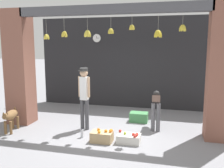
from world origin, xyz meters
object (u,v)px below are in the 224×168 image
Objects in this scene: dog at (11,116)px; wall_clock at (97,38)px; produce_box_green at (139,117)px; fruit_crate_oranges at (102,137)px; fruit_crate_apples at (129,138)px; water_bottle at (82,133)px; worker_stooping at (156,106)px; shopkeeper at (84,93)px.

dog is 2.71× the size of wall_clock.
produce_box_green is (3.27, 1.76, -0.29)m from dog.
fruit_crate_oranges is 4.49m from wall_clock.
fruit_crate_apples reaches higher than water_bottle.
dog is 4.31m from wall_clock.
worker_stooping is at bearing 32.80° from water_bottle.
fruit_crate_apples is 2.31× the size of water_bottle.
fruit_crate_oranges is at bearing -171.81° from fruit_crate_apples.
fruit_crate_oranges is 1.95m from produce_box_green.
worker_stooping is 3.15× the size of wall_clock.
dog is at bearing -179.76° from fruit_crate_apples.
worker_stooping is (1.94, 0.52, -0.36)m from shopkeeper.
wall_clock is (-1.23, 3.54, 2.47)m from fruit_crate_oranges.
fruit_crate_oranges is (2.62, -0.08, -0.30)m from dog.
worker_stooping is 0.94m from produce_box_green.
worker_stooping is at bearing -44.67° from produce_box_green.
produce_box_green is at bearing 105.53° from dog.
shopkeeper is at bearing -168.22° from worker_stooping.
worker_stooping is 1.43m from fruit_crate_apples.
water_bottle is at bearing 79.01° from dog.
dog is 3.63× the size of water_bottle.
fruit_crate_oranges is 0.66m from fruit_crate_apples.
worker_stooping reaches higher than produce_box_green.
worker_stooping reaches higher than water_bottle.
shopkeeper is at bearing 154.11° from fruit_crate_apples.
water_bottle is at bearing -125.93° from produce_box_green.
wall_clock reaches higher than worker_stooping.
water_bottle is 4.26m from wall_clock.
fruit_crate_apples is at bearing 158.71° from shopkeeper.
dog is at bearing 178.23° from fruit_crate_oranges.
produce_box_green is 2.10m from water_bottle.
wall_clock is at bearing 109.24° from fruit_crate_oranges.
produce_box_green is at bearing 90.24° from fruit_crate_apples.
water_bottle is (0.15, -0.63, -0.93)m from shopkeeper.
dog is at bearing -151.70° from produce_box_green.
fruit_crate_apples is at bearing 8.19° from fruit_crate_oranges.
produce_box_green is at bearing -137.66° from shopkeeper.
produce_box_green is at bearing 70.57° from fruit_crate_oranges.
fruit_crate_oranges is at bearing -109.43° from produce_box_green.
fruit_crate_apples is (3.28, 0.01, -0.32)m from dog.
worker_stooping reaches higher than fruit_crate_apples.
dog is 2.10m from shopkeeper.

